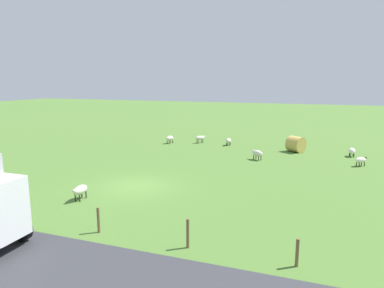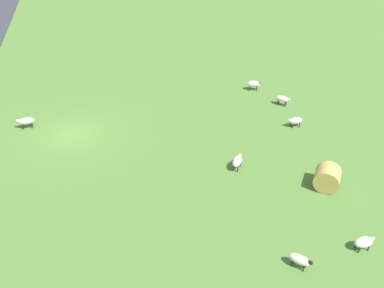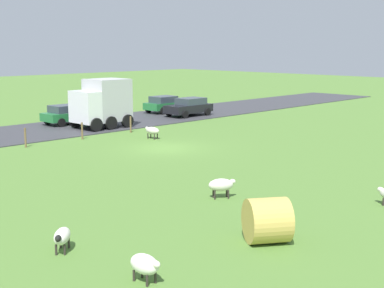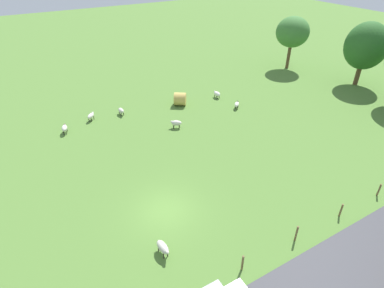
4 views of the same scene
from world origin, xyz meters
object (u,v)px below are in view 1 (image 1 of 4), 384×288
object	(u,v)px
sheep_1	(361,160)
sheep_2	(80,190)
sheep_3	(170,138)
sheep_5	(352,151)
hay_bale_0	(296,144)
sheep_6	(200,138)
sheep_4	(228,141)
sheep_0	(257,153)

from	to	relation	value
sheep_1	sheep_2	world-z (taller)	sheep_2
sheep_3	sheep_5	bearing A→B (deg)	88.36
sheep_1	hay_bale_0	bearing A→B (deg)	-127.92
sheep_3	sheep_6	distance (m)	3.11
sheep_3	sheep_6	xyz separation A→B (m)	(-1.28, 2.83, -0.03)
hay_bale_0	sheep_1	bearing A→B (deg)	52.08
sheep_2	hay_bale_0	xyz separation A→B (m)	(-17.13, 10.32, 0.16)
sheep_2	sheep_4	distance (m)	18.53
sheep_4	sheep_5	world-z (taller)	sheep_5
sheep_3	sheep_4	xyz separation A→B (m)	(-0.97, 5.91, -0.08)
sheep_2	hay_bale_0	world-z (taller)	hay_bale_0
sheep_4	sheep_5	distance (m)	11.19
sheep_3	sheep_4	world-z (taller)	sheep_3
sheep_5	sheep_6	world-z (taller)	sheep_5
sheep_0	sheep_2	size ratio (longest dim) A/B	0.91
sheep_1	sheep_6	bearing A→B (deg)	-109.58
sheep_3	sheep_2	bearing A→B (deg)	6.91
sheep_0	sheep_4	world-z (taller)	sheep_0
sheep_1	hay_bale_0	distance (m)	6.26
sheep_1	sheep_3	world-z (taller)	sheep_3
sheep_4	sheep_6	size ratio (longest dim) A/B	1.00
sheep_4	sheep_5	xyz separation A→B (m)	(1.46, 11.10, 0.02)
sheep_0	sheep_3	distance (m)	10.58
sheep_1	sheep_6	world-z (taller)	sheep_6
sheep_0	sheep_2	distance (m)	14.81
sheep_3	hay_bale_0	world-z (taller)	hay_bale_0
sheep_2	sheep_3	bearing A→B (deg)	-173.09
sheep_5	hay_bale_0	size ratio (longest dim) A/B	0.73
sheep_3	sheep_5	world-z (taller)	sheep_3
sheep_4	sheep_2	bearing A→B (deg)	-11.92
sheep_1	sheep_3	size ratio (longest dim) A/B	0.89
sheep_2	sheep_5	world-z (taller)	sheep_2
sheep_1	sheep_4	xyz separation A→B (m)	(-4.85, -11.42, -0.01)
sheep_2	sheep_3	distance (m)	17.29
sheep_6	hay_bale_0	bearing A→B (deg)	82.18
sheep_1	sheep_6	xyz separation A→B (m)	(-5.16, -14.50, 0.04)
sheep_3	sheep_5	xyz separation A→B (m)	(0.49, 17.01, -0.06)
sheep_0	sheep_5	xyz separation A→B (m)	(-3.92, 7.39, -0.06)
sheep_1	hay_bale_0	world-z (taller)	hay_bale_0
sheep_1	sheep_2	bearing A→B (deg)	-48.94
sheep_0	hay_bale_0	world-z (taller)	hay_bale_0
hay_bale_0	sheep_0	bearing A→B (deg)	-32.38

